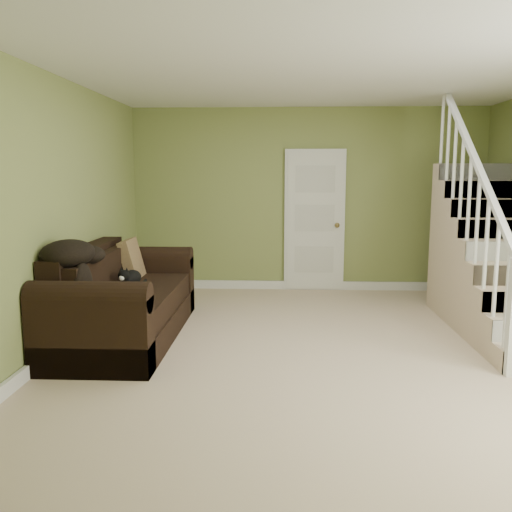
# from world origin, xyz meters

# --- Properties ---
(floor) EXTENTS (5.00, 5.50, 0.01)m
(floor) POSITION_xyz_m (0.00, 0.00, 0.00)
(floor) COLOR #CBB092
(floor) RESTS_ON ground
(ceiling) EXTENTS (5.00, 5.50, 0.01)m
(ceiling) POSITION_xyz_m (0.00, 0.00, 2.60)
(ceiling) COLOR white
(ceiling) RESTS_ON wall_back
(wall_back) EXTENTS (5.00, 0.04, 2.60)m
(wall_back) POSITION_xyz_m (0.00, 2.75, 1.30)
(wall_back) COLOR olive
(wall_back) RESTS_ON floor
(wall_front) EXTENTS (5.00, 0.04, 2.60)m
(wall_front) POSITION_xyz_m (0.00, -2.75, 1.30)
(wall_front) COLOR olive
(wall_front) RESTS_ON floor
(wall_left) EXTENTS (0.04, 5.50, 2.60)m
(wall_left) POSITION_xyz_m (-2.50, 0.00, 1.30)
(wall_left) COLOR olive
(wall_left) RESTS_ON floor
(baseboard_back) EXTENTS (5.00, 0.04, 0.12)m
(baseboard_back) POSITION_xyz_m (0.00, 2.72, 0.06)
(baseboard_back) COLOR white
(baseboard_back) RESTS_ON floor
(baseboard_left) EXTENTS (0.04, 5.50, 0.12)m
(baseboard_left) POSITION_xyz_m (-2.47, 0.00, 0.06)
(baseboard_left) COLOR white
(baseboard_left) RESTS_ON floor
(door) EXTENTS (0.86, 0.12, 2.02)m
(door) POSITION_xyz_m (0.10, 2.71, 1.01)
(door) COLOR white
(door) RESTS_ON floor
(staircase) EXTENTS (1.00, 2.51, 2.82)m
(staircase) POSITION_xyz_m (1.99, 0.97, 0.64)
(staircase) COLOR #CBB092
(staircase) RESTS_ON floor
(sofa) EXTENTS (1.03, 2.38, 0.94)m
(sofa) POSITION_xyz_m (-2.02, 0.31, 0.36)
(sofa) COLOR black
(sofa) RESTS_ON floor
(side_table) EXTENTS (0.56, 0.56, 0.76)m
(side_table) POSITION_xyz_m (-2.18, 1.57, 0.28)
(side_table) COLOR black
(side_table) RESTS_ON floor
(cat) EXTENTS (0.24, 0.48, 0.23)m
(cat) POSITION_xyz_m (-1.95, 0.44, 0.60)
(cat) COLOR black
(cat) RESTS_ON sofa
(banana) EXTENTS (0.14, 0.16, 0.05)m
(banana) POSITION_xyz_m (-1.74, -0.29, 0.53)
(banana) COLOR yellow
(banana) RESTS_ON sofa
(throw_pillow) EXTENTS (0.23, 0.46, 0.47)m
(throw_pillow) POSITION_xyz_m (-2.08, 0.96, 0.71)
(throw_pillow) COLOR #4D331E
(throw_pillow) RESTS_ON sofa
(throw_blanket) EXTENTS (0.53, 0.66, 0.25)m
(throw_blanket) POSITION_xyz_m (-2.30, -0.33, 0.97)
(throw_blanket) COLOR black
(throw_blanket) RESTS_ON sofa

